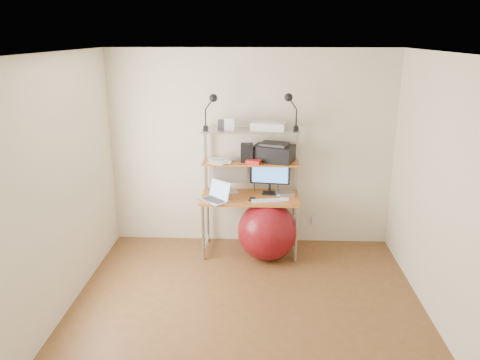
% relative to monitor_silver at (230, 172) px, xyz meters
% --- Properties ---
extents(room, '(3.60, 3.60, 3.60)m').
position_rel_monitor_silver_xyz_m(room, '(0.26, -1.59, 0.25)').
color(room, brown).
rests_on(room, ground).
extents(computer_desk, '(1.20, 0.60, 1.57)m').
position_rel_monitor_silver_xyz_m(computer_desk, '(0.26, -0.09, -0.05)').
color(computer_desk, '#C27125').
rests_on(computer_desk, ground).
extents(desktop, '(1.20, 0.60, 0.00)m').
position_rel_monitor_silver_xyz_m(desktop, '(0.26, -0.15, -0.26)').
color(desktop, '#C27125').
rests_on(desktop, computer_desk).
extents(mid_shelf, '(1.18, 0.34, 0.00)m').
position_rel_monitor_silver_xyz_m(mid_shelf, '(0.26, -0.02, 0.15)').
color(mid_shelf, '#C27125').
rests_on(mid_shelf, computer_desk).
extents(top_shelf, '(1.18, 0.34, 0.00)m').
position_rel_monitor_silver_xyz_m(top_shelf, '(0.26, -0.02, 0.55)').
color(top_shelf, '#A1A1A5').
rests_on(top_shelf, computer_desk).
extents(floor, '(3.60, 3.60, 0.00)m').
position_rel_monitor_silver_xyz_m(floor, '(0.26, -1.59, -1.00)').
color(floor, brown).
rests_on(floor, ground).
extents(wall_outlet, '(0.08, 0.01, 0.12)m').
position_rel_monitor_silver_xyz_m(wall_outlet, '(1.11, 0.19, -0.70)').
color(wall_outlet, silver).
rests_on(wall_outlet, room).
extents(monitor_silver, '(0.44, 0.21, 0.49)m').
position_rel_monitor_silver_xyz_m(monitor_silver, '(0.00, 0.00, 0.00)').
color(monitor_silver, '#A6A6AA').
rests_on(monitor_silver, desktop).
extents(monitor_black, '(0.50, 0.16, 0.50)m').
position_rel_monitor_silver_xyz_m(monitor_black, '(0.50, -0.01, -0.01)').
color(monitor_black, black).
rests_on(monitor_black, desktop).
extents(laptop, '(0.44, 0.43, 0.30)m').
position_rel_monitor_silver_xyz_m(laptop, '(-0.14, -0.30, -0.21)').
color(laptop, silver).
rests_on(laptop, desktop).
extents(keyboard, '(0.40, 0.17, 0.01)m').
position_rel_monitor_silver_xyz_m(keyboard, '(0.47, -0.30, -0.26)').
color(keyboard, silver).
rests_on(keyboard, desktop).
extents(mouse, '(0.11, 0.08, 0.03)m').
position_rel_monitor_silver_xyz_m(mouse, '(0.68, -0.26, -0.25)').
color(mouse, silver).
rests_on(mouse, desktop).
extents(mac_mini, '(0.24, 0.24, 0.04)m').
position_rel_monitor_silver_xyz_m(mac_mini, '(0.68, -0.07, -0.24)').
color(mac_mini, silver).
rests_on(mac_mini, desktop).
extents(phone, '(0.09, 0.14, 0.01)m').
position_rel_monitor_silver_xyz_m(phone, '(0.29, -0.27, -0.26)').
color(phone, black).
rests_on(phone, desktop).
extents(printer, '(0.56, 0.47, 0.23)m').
position_rel_monitor_silver_xyz_m(printer, '(0.54, 0.03, 0.25)').
color(printer, black).
rests_on(printer, mid_shelf).
extents(nas_cube, '(0.16, 0.16, 0.22)m').
position_rel_monitor_silver_xyz_m(nas_cube, '(0.21, -0.02, 0.26)').
color(nas_cube, black).
rests_on(nas_cube, mid_shelf).
extents(red_box, '(0.19, 0.16, 0.05)m').
position_rel_monitor_silver_xyz_m(red_box, '(0.30, -0.12, 0.17)').
color(red_box, red).
rests_on(red_box, mid_shelf).
extents(scanner, '(0.44, 0.32, 0.11)m').
position_rel_monitor_silver_xyz_m(scanner, '(0.47, -0.02, 0.60)').
color(scanner, silver).
rests_on(scanner, top_shelf).
extents(box_white, '(0.12, 0.10, 0.14)m').
position_rel_monitor_silver_xyz_m(box_white, '(0.00, -0.05, 0.62)').
color(box_white, silver).
rests_on(box_white, top_shelf).
extents(box_grey, '(0.11, 0.11, 0.11)m').
position_rel_monitor_silver_xyz_m(box_grey, '(-0.09, 0.01, 0.60)').
color(box_grey, '#323134').
rests_on(box_grey, top_shelf).
extents(clip_lamp_left, '(0.17, 0.10, 0.44)m').
position_rel_monitor_silver_xyz_m(clip_lamp_left, '(-0.20, -0.10, 0.86)').
color(clip_lamp_left, black).
rests_on(clip_lamp_left, top_shelf).
extents(clip_lamp_right, '(0.18, 0.10, 0.44)m').
position_rel_monitor_silver_xyz_m(clip_lamp_right, '(0.72, -0.06, 0.87)').
color(clip_lamp_right, black).
rests_on(clip_lamp_right, top_shelf).
extents(exercise_ball, '(0.72, 0.72, 0.72)m').
position_rel_monitor_silver_xyz_m(exercise_ball, '(0.48, -0.33, -0.64)').
color(exercise_ball, maroon).
rests_on(exercise_ball, floor).
extents(paper_stack, '(0.33, 0.40, 0.02)m').
position_rel_monitor_silver_xyz_m(paper_stack, '(-0.12, -0.03, 0.16)').
color(paper_stack, white).
rests_on(paper_stack, mid_shelf).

